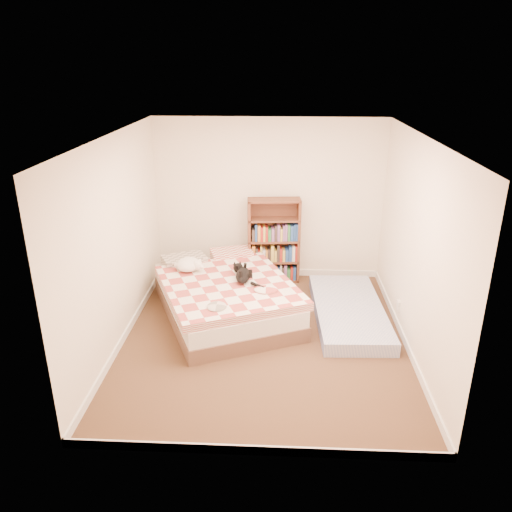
{
  "coord_description": "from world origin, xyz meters",
  "views": [
    {
      "loc": [
        0.18,
        -5.46,
        3.28
      ],
      "look_at": [
        -0.11,
        0.3,
        0.99
      ],
      "focal_mm": 35.0,
      "sensor_mm": 36.0,
      "label": 1
    }
  ],
  "objects_px": {
    "black_cat": "(243,274)",
    "white_dog": "(189,265)",
    "bed": "(225,295)",
    "bookshelf": "(274,250)",
    "floor_mattress": "(349,311)"
  },
  "relations": [
    {
      "from": "bed",
      "to": "black_cat",
      "type": "distance_m",
      "value": 0.43
    },
    {
      "from": "bookshelf",
      "to": "floor_mattress",
      "type": "relative_size",
      "value": 0.67
    },
    {
      "from": "bed",
      "to": "floor_mattress",
      "type": "bearing_deg",
      "value": -25.39
    },
    {
      "from": "bed",
      "to": "bookshelf",
      "type": "distance_m",
      "value": 1.33
    },
    {
      "from": "black_cat",
      "to": "white_dog",
      "type": "height_order",
      "value": "white_dog"
    },
    {
      "from": "bed",
      "to": "black_cat",
      "type": "height_order",
      "value": "black_cat"
    },
    {
      "from": "bed",
      "to": "bookshelf",
      "type": "relative_size",
      "value": 1.98
    },
    {
      "from": "floor_mattress",
      "to": "black_cat",
      "type": "bearing_deg",
      "value": 177.2
    },
    {
      "from": "bed",
      "to": "floor_mattress",
      "type": "height_order",
      "value": "bed"
    },
    {
      "from": "bookshelf",
      "to": "floor_mattress",
      "type": "bearing_deg",
      "value": -54.15
    },
    {
      "from": "black_cat",
      "to": "bookshelf",
      "type": "bearing_deg",
      "value": 51.45
    },
    {
      "from": "floor_mattress",
      "to": "black_cat",
      "type": "xyz_separation_m",
      "value": [
        -1.43,
        0.02,
        0.51
      ]
    },
    {
      "from": "white_dog",
      "to": "floor_mattress",
      "type": "bearing_deg",
      "value": -30.53
    },
    {
      "from": "bookshelf",
      "to": "black_cat",
      "type": "xyz_separation_m",
      "value": [
        -0.38,
        -1.18,
        0.1
      ]
    },
    {
      "from": "black_cat",
      "to": "white_dog",
      "type": "distance_m",
      "value": 0.82
    }
  ]
}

